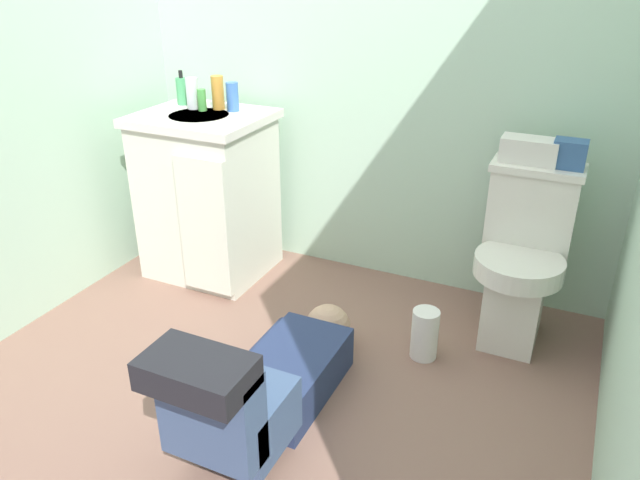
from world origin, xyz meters
TOP-DOWN VIEW (x-y plane):
  - ground_plane at (0.00, 0.00)m, footprint 2.84×3.16m
  - wall_back at (0.00, 1.12)m, footprint 2.50×0.08m
  - toilet at (0.80, 0.78)m, footprint 0.36×0.46m
  - vanity_cabinet at (-0.71, 0.74)m, footprint 0.60×0.53m
  - faucet at (-0.72, 0.88)m, footprint 0.02×0.02m
  - person_plumber at (0.11, -0.15)m, footprint 0.39×1.06m
  - tissue_box at (0.76, 0.87)m, footprint 0.22×0.11m
  - toiletry_bag at (0.91, 0.87)m, footprint 0.12×0.09m
  - soap_dispenser at (-0.91, 0.86)m, footprint 0.06×0.06m
  - bottle_clear at (-0.81, 0.81)m, footprint 0.06×0.06m
  - bottle_green at (-0.74, 0.80)m, footprint 0.04×0.04m
  - bottle_amber at (-0.69, 0.86)m, footprint 0.06×0.06m
  - bottle_blue at (-0.61, 0.85)m, footprint 0.06×0.06m
  - paper_towel_roll at (0.50, 0.46)m, footprint 0.11×0.11m

SIDE VIEW (x-z plane):
  - ground_plane at x=0.00m, z-range -0.04..0.00m
  - paper_towel_roll at x=0.50m, z-range 0.00..0.22m
  - person_plumber at x=0.11m, z-range -0.08..0.44m
  - toilet at x=0.80m, z-range -0.01..0.74m
  - vanity_cabinet at x=-0.71m, z-range 0.01..0.83m
  - tissue_box at x=0.76m, z-range 0.75..0.85m
  - toiletry_bag at x=0.91m, z-range 0.75..0.86m
  - faucet at x=-0.72m, z-range 0.82..0.92m
  - bottle_green at x=-0.74m, z-range 0.82..0.92m
  - bottle_blue at x=-0.61m, z-range 0.82..0.95m
  - soap_dispenser at x=-0.91m, z-range 0.80..0.97m
  - bottle_clear at x=-0.81m, z-range 0.82..0.97m
  - bottle_amber at x=-0.69m, z-range 0.82..0.98m
  - wall_back at x=0.00m, z-range 0.00..2.40m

